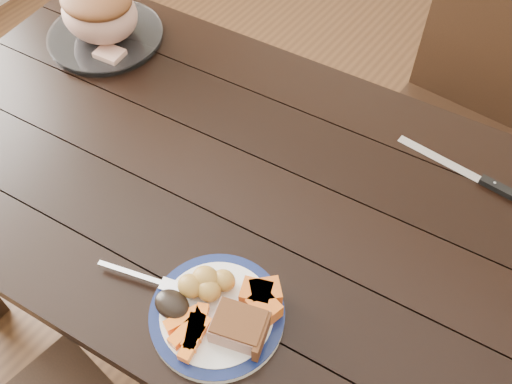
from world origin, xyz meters
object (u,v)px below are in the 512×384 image
Objects in this scene: chair_far at (462,114)px; dinner_plate at (217,315)px; serving_platter at (106,37)px; dining_table at (233,207)px; fork at (147,279)px; carving_knife at (489,183)px; pork_slice at (239,327)px; roast_joint at (100,13)px.

chair_far is 3.71× the size of dinner_plate.
dinner_plate is at bearing -31.02° from serving_platter.
dining_table is 1.82× the size of chair_far.
carving_knife is at bearing 37.86° from fork.
chair_far is 5.32× the size of fork.
fork is 0.76m from carving_knife.
dinner_plate is (-0.11, -1.00, 0.23)m from chair_far.
serving_platter reaches higher than carving_knife.
dining_table is at bearing 122.96° from dinner_plate.
serving_platter is 3.23× the size of pork_slice.
fork reaches higher than dinner_plate.
serving_platter is 1.71× the size of fork.
serving_platter is at bearing 148.98° from dinner_plate.
chair_far is 1.04m from serving_platter.
roast_joint is 1.04m from carving_knife.
fork is (0.02, -0.29, 0.11)m from dining_table.
pork_slice is at bearing 87.02° from chair_far.
dinner_plate is 0.78× the size of carving_knife.
chair_far is at bearing 87.13° from pork_slice.
serving_platter is at bearing 124.35° from fork.
fork is 0.76m from roast_joint.
carving_knife is at bearing 69.21° from pork_slice.
pork_slice is at bearing -11.38° from fork.
pork_slice is (0.06, -0.00, 0.03)m from dinner_plate.
fork reaches higher than dining_table.
dining_table is 0.80m from chair_far.
dining_table is at bearing -17.62° from serving_platter.
dinner_plate is 0.87m from serving_platter.
dinner_plate is at bearing -57.04° from dining_table.
chair_far is at bearing 58.87° from fork.
pork_slice is at bearing -49.85° from dining_table.
pork_slice is 0.21m from fork.
pork_slice is 0.29× the size of carving_knife.
chair_far reaches higher than fork.
dining_table is at bearing 130.15° from pork_slice.
fork is (-0.21, -0.02, -0.02)m from pork_slice.
serving_platter is at bearing 162.38° from dining_table.
chair_far is 3.11× the size of serving_platter.
pork_slice is (-0.05, -1.01, 0.27)m from chair_far.
dining_table is 5.28× the size of carving_knife.
roast_joint is at bearing 148.98° from dinner_plate.
chair_far is at bearing 33.22° from roast_joint.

